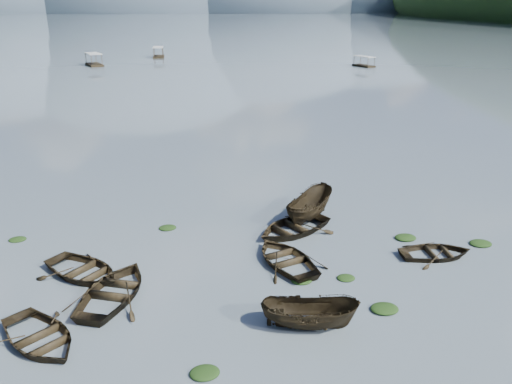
{
  "coord_description": "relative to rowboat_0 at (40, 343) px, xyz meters",
  "views": [
    {
      "loc": [
        -4.42,
        -16.41,
        12.93
      ],
      "look_at": [
        0.0,
        12.0,
        2.0
      ],
      "focal_mm": 35.0,
      "sensor_mm": 36.0,
      "label": 1
    }
  ],
  "objects": [
    {
      "name": "ground_plane",
      "position": [
        10.51,
        -1.48,
        0.0
      ],
      "size": [
        2400.0,
        2400.0,
        0.0
      ],
      "primitive_type": "plane",
      "color": "#515D65"
    },
    {
      "name": "haze_mtn_a",
      "position": [
        -249.49,
        898.52,
        0.0
      ],
      "size": [
        520.0,
        520.0,
        280.0
      ],
      "primitive_type": "ellipsoid",
      "color": "#475666",
      "rests_on": "ground"
    },
    {
      "name": "haze_mtn_b",
      "position": [
        -49.49,
        898.52,
        0.0
      ],
      "size": [
        520.0,
        520.0,
        340.0
      ],
      "primitive_type": "ellipsoid",
      "color": "#475666",
      "rests_on": "ground"
    },
    {
      "name": "haze_mtn_c",
      "position": [
        150.51,
        898.52,
        0.0
      ],
      "size": [
        520.0,
        520.0,
        260.0
      ],
      "primitive_type": "ellipsoid",
      "color": "#475666",
      "rests_on": "ground"
    },
    {
      "name": "haze_mtn_d",
      "position": [
        330.51,
        898.52,
        0.0
      ],
      "size": [
        520.0,
        520.0,
        220.0
      ],
      "primitive_type": "ellipsoid",
      "color": "#475666",
      "rests_on": "ground"
    },
    {
      "name": "rowboat_0",
      "position": [
        0.0,
        0.0,
        0.0
      ],
      "size": [
        5.3,
        5.5,
        0.93
      ],
      "primitive_type": "imported",
      "rotation": [
        0.0,
        0.0,
        0.67
      ],
      "color": "black",
      "rests_on": "ground"
    },
    {
      "name": "rowboat_1",
      "position": [
        2.64,
        3.05,
        0.0
      ],
      "size": [
        5.18,
        6.0,
        1.04
      ],
      "primitive_type": "imported",
      "rotation": [
        0.0,
        0.0,
        2.77
      ],
      "color": "black",
      "rests_on": "ground"
    },
    {
      "name": "rowboat_2",
      "position": [
        11.07,
        -0.64,
        0.0
      ],
      "size": [
        4.4,
        2.45,
        1.61
      ],
      "primitive_type": "imported",
      "rotation": [
        0.0,
        0.0,
        1.35
      ],
      "color": "black",
      "rests_on": "ground"
    },
    {
      "name": "rowboat_3",
      "position": [
        11.28,
        4.96,
        0.0
      ],
      "size": [
        4.68,
        5.5,
        0.97
      ],
      "primitive_type": "imported",
      "rotation": [
        0.0,
        0.0,
        3.47
      ],
      "color": "black",
      "rests_on": "ground"
    },
    {
      "name": "rowboat_4",
      "position": [
        19.5,
        4.46,
        0.0
      ],
      "size": [
        4.05,
        2.95,
        0.82
      ],
      "primitive_type": "imported",
      "rotation": [
        0.0,
        0.0,
        1.54
      ],
      "color": "black",
      "rests_on": "ground"
    },
    {
      "name": "rowboat_6",
      "position": [
        0.84,
        5.32,
        0.0
      ],
      "size": [
        5.7,
        5.6,
        0.97
      ],
      "primitive_type": "imported",
      "rotation": [
        0.0,
        0.0,
        0.84
      ],
      "color": "black",
      "rests_on": "ground"
    },
    {
      "name": "rowboat_7",
      "position": [
        12.46,
        8.69,
        0.0
      ],
      "size": [
        6.2,
        5.69,
        1.05
      ],
      "primitive_type": "imported",
      "rotation": [
        0.0,
        0.0,
        5.25
      ],
      "color": "black",
      "rests_on": "ground"
    },
    {
      "name": "rowboat_8",
      "position": [
        13.94,
        10.54,
        0.0
      ],
      "size": [
        4.64,
        5.02,
        1.92
      ],
      "primitive_type": "imported",
      "rotation": [
        0.0,
        0.0,
        2.44
      ],
      "color": "black",
      "rests_on": "ground"
    },
    {
      "name": "weed_clump_0",
      "position": [
        6.5,
        -2.85,
        0.0
      ],
      "size": [
        1.14,
        0.93,
        0.25
      ],
      "primitive_type": "ellipsoid",
      "color": "black",
      "rests_on": "ground"
    },
    {
      "name": "weed_clump_1",
      "position": [
        11.64,
        3.04,
        0.0
      ],
      "size": [
        1.07,
        0.85,
        0.24
      ],
      "primitive_type": "ellipsoid",
      "color": "black",
      "rests_on": "ground"
    },
    {
      "name": "weed_clump_2",
      "position": [
        14.73,
        0.05,
        0.0
      ],
      "size": [
        1.28,
        1.02,
        0.28
      ],
      "primitive_type": "ellipsoid",
      "color": "black",
      "rests_on": "ground"
    },
    {
      "name": "weed_clump_3",
      "position": [
        13.9,
        2.94,
        0.0
      ],
      "size": [
        0.92,
        0.78,
        0.21
      ],
      "primitive_type": "ellipsoid",
      "color": "black",
      "rests_on": "ground"
    },
    {
      "name": "weed_clump_4",
      "position": [
        22.71,
        5.39,
        0.0
      ],
      "size": [
        1.28,
        1.01,
        0.26
      ],
      "primitive_type": "ellipsoid",
      "color": "black",
      "rests_on": "ground"
    },
    {
      "name": "weed_clump_5",
      "position": [
        -3.62,
        10.06,
        0.0
      ],
      "size": [
        0.99,
        0.8,
        0.21
      ],
      "primitive_type": "ellipsoid",
      "color": "black",
      "rests_on": "ground"
    },
    {
      "name": "weed_clump_6",
      "position": [
        5.0,
        10.33,
        0.0
      ],
      "size": [
        1.07,
        0.89,
        0.22
      ],
      "primitive_type": "ellipsoid",
      "color": "black",
      "rests_on": "ground"
    },
    {
      "name": "weed_clump_7",
      "position": [
        18.79,
        6.76,
        0.0
      ],
      "size": [
        1.26,
        1.01,
        0.27
      ],
      "primitive_type": "ellipsoid",
      "color": "black",
      "rests_on": "ground"
    },
    {
      "name": "pontoon_left",
      "position": [
        -11.8,
        98.66,
        0.0
      ],
      "size": [
        4.87,
        7.12,
        2.52
      ],
      "primitive_type": null,
      "rotation": [
        0.0,
        0.0,
        0.36
      ],
      "color": "black",
      "rests_on": "ground"
    },
    {
      "name": "pontoon_centre",
      "position": [
        1.73,
        114.27,
        0.0
      ],
      "size": [
        2.69,
        6.42,
        2.46
      ],
      "primitive_type": null,
      "rotation": [
        0.0,
        0.0,
        -0.0
      ],
      "color": "black",
      "rests_on": "ground"
    },
    {
      "name": "pontoon_right",
      "position": [
        46.19,
        87.91,
        0.0
      ],
      "size": [
        3.88,
        5.77,
        2.04
      ],
      "primitive_type": null,
      "rotation": [
        0.0,
        0.0,
        0.34
      ],
      "color": "black",
      "rests_on": "ground"
    }
  ]
}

